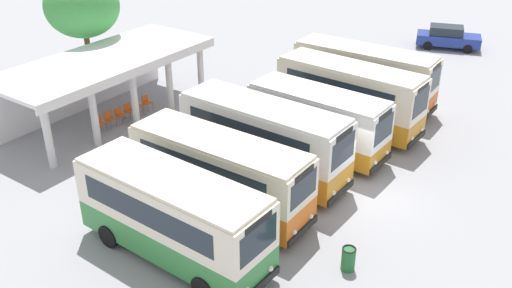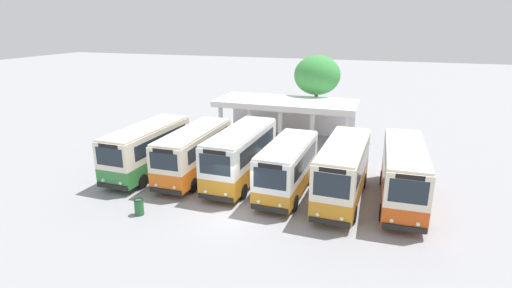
% 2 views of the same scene
% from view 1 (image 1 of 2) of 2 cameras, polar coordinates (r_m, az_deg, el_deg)
% --- Properties ---
extents(ground_plane, '(180.00, 180.00, 0.00)m').
position_cam_1_polar(ground_plane, '(24.06, 11.23, -5.12)').
color(ground_plane, '#939399').
extents(city_bus_nearest_orange, '(2.54, 7.54, 3.24)m').
position_cam_1_polar(city_bus_nearest_orange, '(19.55, -8.47, -7.02)').
color(city_bus_nearest_orange, black).
rests_on(city_bus_nearest_orange, ground).
extents(city_bus_second_in_row, '(2.29, 7.66, 3.16)m').
position_cam_1_polar(city_bus_second_in_row, '(21.84, -3.69, -2.84)').
color(city_bus_second_in_row, black).
rests_on(city_bus_second_in_row, ground).
extents(city_bus_middle_cream, '(2.46, 7.82, 3.40)m').
position_cam_1_polar(city_bus_middle_cream, '(24.09, 0.79, 0.66)').
color(city_bus_middle_cream, black).
rests_on(city_bus_middle_cream, ground).
extents(city_bus_fourth_amber, '(2.42, 6.79, 3.11)m').
position_cam_1_polar(city_bus_fourth_amber, '(26.21, 6.30, 2.47)').
color(city_bus_fourth_amber, black).
rests_on(city_bus_fourth_amber, ground).
extents(city_bus_fifth_blue, '(2.46, 7.67, 3.42)m').
position_cam_1_polar(city_bus_fifth_blue, '(28.77, 9.47, 4.96)').
color(city_bus_fifth_blue, black).
rests_on(city_bus_fifth_blue, ground).
extents(city_bus_far_end_green, '(2.34, 7.99, 3.33)m').
position_cam_1_polar(city_bus_far_end_green, '(31.77, 10.93, 6.96)').
color(city_bus_far_end_green, black).
rests_on(city_bus_far_end_green, ground).
extents(parked_car_flank, '(3.08, 4.77, 1.62)m').
position_cam_1_polar(parked_car_flank, '(43.59, 18.94, 10.26)').
color(parked_car_flank, black).
rests_on(parked_car_flank, ground).
extents(terminal_canopy, '(11.81, 4.91, 3.40)m').
position_cam_1_polar(terminal_canopy, '(30.80, -15.58, 7.19)').
color(terminal_canopy, silver).
rests_on(terminal_canopy, ground).
extents(waiting_chair_end_by_column, '(0.45, 0.45, 0.86)m').
position_cam_1_polar(waiting_chair_end_by_column, '(29.71, -15.68, 2.15)').
color(waiting_chair_end_by_column, slate).
rests_on(waiting_chair_end_by_column, ground).
extents(waiting_chair_second_from_end, '(0.45, 0.45, 0.86)m').
position_cam_1_polar(waiting_chair_second_from_end, '(30.07, -14.71, 2.60)').
color(waiting_chair_second_from_end, slate).
rests_on(waiting_chair_second_from_end, ground).
extents(waiting_chair_middle_seat, '(0.45, 0.45, 0.86)m').
position_cam_1_polar(waiting_chair_middle_seat, '(30.41, -13.72, 3.02)').
color(waiting_chair_middle_seat, slate).
rests_on(waiting_chair_middle_seat, ground).
extents(waiting_chair_fourth_seat, '(0.45, 0.45, 0.86)m').
position_cam_1_polar(waiting_chair_fourth_seat, '(30.80, -12.81, 3.44)').
color(waiting_chair_fourth_seat, slate).
rests_on(waiting_chair_fourth_seat, ground).
extents(waiting_chair_fifth_seat, '(0.45, 0.45, 0.86)m').
position_cam_1_polar(waiting_chair_fifth_seat, '(31.27, -12.06, 3.91)').
color(waiting_chair_fifth_seat, slate).
rests_on(waiting_chair_fifth_seat, ground).
extents(waiting_chair_far_end_seat, '(0.45, 0.45, 0.86)m').
position_cam_1_polar(waiting_chair_far_end_seat, '(31.62, -11.09, 4.28)').
color(waiting_chair_far_end_seat, slate).
rests_on(waiting_chair_far_end_seat, ground).
extents(roadside_tree_behind_canopy, '(4.16, 4.16, 6.90)m').
position_cam_1_polar(roadside_tree_behind_canopy, '(33.64, -17.31, 13.25)').
color(roadside_tree_behind_canopy, brown).
rests_on(roadside_tree_behind_canopy, ground).
extents(litter_bin_apron, '(0.49, 0.49, 0.90)m').
position_cam_1_polar(litter_bin_apron, '(19.79, 9.39, -11.44)').
color(litter_bin_apron, '#266633').
rests_on(litter_bin_apron, ground).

